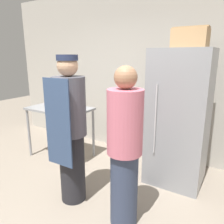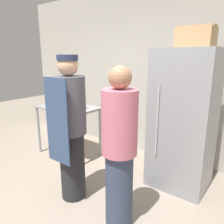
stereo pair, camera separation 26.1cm
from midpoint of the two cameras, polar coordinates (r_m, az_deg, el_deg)
name	(u,v)px [view 2 (the right image)]	position (r m, az deg, el deg)	size (l,w,h in m)	color
ground_plane	(65,223)	(2.69, -9.20, -26.70)	(14.00, 14.00, 0.00)	gray
back_wall	(160,74)	(3.91, 14.29, 9.67)	(6.40, 0.12, 2.94)	#B7B2A8
refrigerator	(183,121)	(3.09, 20.37, -2.17)	(0.76, 0.70, 1.86)	gray
prep_counter	(68,113)	(3.93, -9.61, -0.19)	(1.08, 0.65, 0.90)	gray
donut_box	(74,106)	(3.70, -7.90, 1.53)	(0.29, 0.22, 0.26)	silver
blender_pitcher	(64,99)	(4.00, -10.69, 3.45)	(0.15, 0.15, 0.28)	black
cardboard_storage_box	(196,37)	(3.01, 23.55, 17.48)	(0.43, 0.33, 0.26)	tan
person_baker	(70,128)	(2.64, -8.03, -4.24)	(0.38, 0.39, 1.78)	#232328
person_customer	(119,149)	(2.22, 5.37, -9.72)	(0.36, 0.36, 1.68)	#333D56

